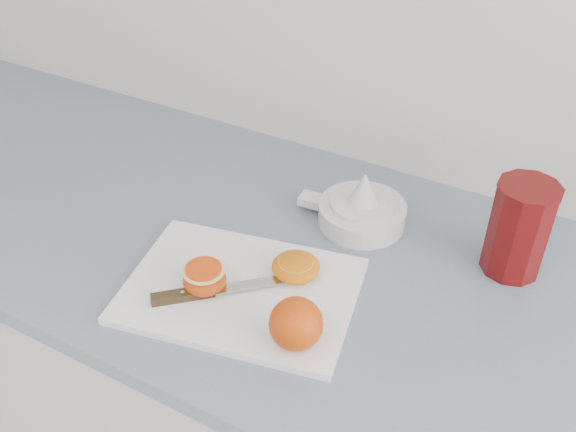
{
  "coord_description": "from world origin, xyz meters",
  "views": [
    {
      "loc": [
        0.41,
        1.01,
        1.55
      ],
      "look_at": [
        0.03,
        1.69,
        0.96
      ],
      "focal_mm": 40.0,
      "sensor_mm": 36.0,
      "label": 1
    }
  ],
  "objects_px": {
    "cutting_board": "(241,290)",
    "half_orange": "(205,278)",
    "citrus_juicer": "(361,209)",
    "red_tumbler": "(518,232)"
  },
  "relations": [
    {
      "from": "cutting_board",
      "to": "half_orange",
      "type": "xyz_separation_m",
      "value": [
        -0.04,
        -0.03,
        0.03
      ]
    },
    {
      "from": "cutting_board",
      "to": "citrus_juicer",
      "type": "xyz_separation_m",
      "value": [
        0.08,
        0.24,
        0.02
      ]
    },
    {
      "from": "cutting_board",
      "to": "half_orange",
      "type": "height_order",
      "value": "half_orange"
    },
    {
      "from": "half_orange",
      "to": "citrus_juicer",
      "type": "bearing_deg",
      "value": 64.51
    },
    {
      "from": "half_orange",
      "to": "red_tumbler",
      "type": "height_order",
      "value": "red_tumbler"
    },
    {
      "from": "cutting_board",
      "to": "red_tumbler",
      "type": "bearing_deg",
      "value": 36.87
    },
    {
      "from": "citrus_juicer",
      "to": "red_tumbler",
      "type": "bearing_deg",
      "value": 1.37
    },
    {
      "from": "half_orange",
      "to": "red_tumbler",
      "type": "distance_m",
      "value": 0.47
    },
    {
      "from": "red_tumbler",
      "to": "citrus_juicer",
      "type": "bearing_deg",
      "value": -178.63
    },
    {
      "from": "cutting_board",
      "to": "half_orange",
      "type": "distance_m",
      "value": 0.06
    }
  ]
}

